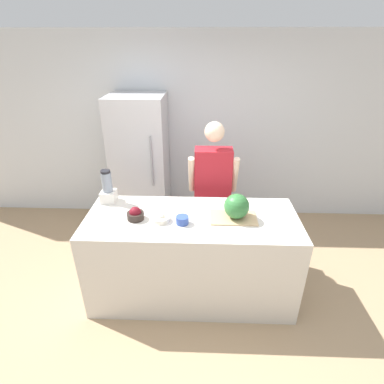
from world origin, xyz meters
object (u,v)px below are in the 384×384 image
object	(u,v)px
watermelon	(237,206)
bowl_cherries	(135,214)
refrigerator	(141,165)
bowl_cream	(161,218)
person	(213,191)
blender	(108,189)
bowl_small_blue	(182,220)

from	to	relation	value
watermelon	bowl_cherries	xyz separation A→B (m)	(-0.95, -0.04, -0.08)
refrigerator	bowl_cream	world-z (taller)	refrigerator
person	bowl_cream	distance (m)	0.96
person	watermelon	distance (m)	0.79
blender	watermelon	bearing A→B (deg)	-12.54
person	bowl_small_blue	xyz separation A→B (m)	(-0.30, -0.84, 0.12)
person	blender	xyz separation A→B (m)	(-1.10, -0.45, 0.22)
refrigerator	bowl_small_blue	world-z (taller)	refrigerator
watermelon	bowl_small_blue	bearing A→B (deg)	-168.00
bowl_cherries	bowl_cream	distance (m)	0.25
refrigerator	person	size ratio (longest dim) A/B	1.10
blender	refrigerator	bearing A→B (deg)	83.06
watermelon	bowl_cherries	size ratio (longest dim) A/B	1.48
refrigerator	watermelon	size ratio (longest dim) A/B	7.84
bowl_small_blue	bowl_cherries	bearing A→B (deg)	171.96
person	blender	bearing A→B (deg)	-157.84
bowl_cream	blender	size ratio (longest dim) A/B	0.46
watermelon	bowl_cream	xyz separation A→B (m)	(-0.70, -0.07, -0.10)
refrigerator	blender	bearing A→B (deg)	-96.94
refrigerator	bowl_cherries	bearing A→B (deg)	-81.20
blender	bowl_cherries	bearing A→B (deg)	-43.66
bowl_cream	blender	bearing A→B (deg)	148.88
person	bowl_small_blue	bearing A→B (deg)	-109.73
watermelon	blender	distance (m)	1.33
watermelon	bowl_cream	size ratio (longest dim) A/B	1.45
watermelon	blender	xyz separation A→B (m)	(-1.30, 0.29, 0.01)
bowl_cream	bowl_small_blue	xyz separation A→B (m)	(0.20, -0.04, 0.01)
person	bowl_cream	bearing A→B (deg)	-122.03
bowl_cream	bowl_small_blue	bearing A→B (deg)	-10.40
refrigerator	blender	xyz separation A→B (m)	(-0.13, -1.07, 0.16)
watermelon	blender	bearing A→B (deg)	167.46
person	bowl_cream	xyz separation A→B (m)	(-0.50, -0.81, 0.11)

